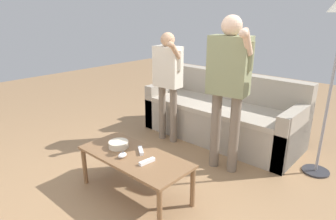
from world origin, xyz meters
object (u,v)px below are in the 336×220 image
object	(u,v)px
coffee_table	(134,160)
player_left	(168,75)
player_right	(228,78)
snack_bowl	(119,144)
couch	(222,116)
game_remote_nunchuk	(122,155)
game_remote_wand_far	(147,161)
game_remote_wand_near	(141,151)

from	to	relation	value
coffee_table	player_left	size ratio (longest dim) A/B	0.77
player_right	player_left	bearing A→B (deg)	170.72
snack_bowl	player_right	bearing A→B (deg)	58.41
couch	player_left	xyz separation A→B (m)	(-0.49, -0.57, 0.58)
player_left	game_remote_nunchuk	bearing A→B (deg)	-65.64
snack_bowl	game_remote_wand_far	distance (m)	0.43
game_remote_wand_near	snack_bowl	bearing A→B (deg)	-163.10
game_remote_wand_far	game_remote_wand_near	bearing A→B (deg)	151.01
player_left	snack_bowl	bearing A→B (deg)	-71.84
game_remote_wand_far	couch	bearing A→B (deg)	99.92
coffee_table	player_left	bearing A→B (deg)	118.07
couch	game_remote_wand_near	xyz separation A→B (m)	(0.11, -1.62, 0.12)
player_left	couch	bearing A→B (deg)	49.09
couch	player_left	bearing A→B (deg)	-130.91
game_remote_nunchuk	game_remote_wand_near	world-z (taller)	game_remote_nunchuk
coffee_table	game_remote_wand_near	xyz separation A→B (m)	(-0.00, 0.08, 0.06)
couch	game_remote_wand_far	distance (m)	1.75
game_remote_wand_near	game_remote_nunchuk	bearing A→B (deg)	-103.75
game_remote_nunchuk	player_left	size ratio (longest dim) A/B	0.06
player_left	game_remote_wand_near	xyz separation A→B (m)	(0.60, -1.05, -0.47)
game_remote_wand_near	couch	bearing A→B (deg)	93.93
snack_bowl	game_remote_wand_near	world-z (taller)	snack_bowl
snack_bowl	game_remote_wand_far	size ratio (longest dim) A/B	1.20
game_remote_nunchuk	player_left	world-z (taller)	player_left
coffee_table	snack_bowl	xyz separation A→B (m)	(-0.24, 0.01, 0.08)
couch	snack_bowl	xyz separation A→B (m)	(-0.12, -1.69, 0.13)
snack_bowl	game_remote_nunchuk	distance (m)	0.22
player_right	game_remote_wand_far	world-z (taller)	player_right
couch	game_remote_wand_near	world-z (taller)	couch
coffee_table	player_right	size ratio (longest dim) A/B	0.67
game_remote_nunchuk	snack_bowl	bearing A→B (deg)	149.52
snack_bowl	game_remote_wand_near	xyz separation A→B (m)	(0.24, 0.07, -0.01)
player_right	game_remote_wand_far	distance (m)	1.18
couch	player_right	world-z (taller)	player_right
couch	player_right	distance (m)	1.12
game_remote_wand_far	game_remote_nunchuk	bearing A→B (deg)	-161.51
game_remote_wand_near	player_left	bearing A→B (deg)	119.91
couch	snack_bowl	distance (m)	1.70
player_left	game_remote_wand_far	world-z (taller)	player_left
coffee_table	game_remote_wand_near	world-z (taller)	game_remote_wand_near
game_remote_wand_near	game_remote_wand_far	size ratio (longest dim) A/B	0.91
couch	snack_bowl	world-z (taller)	couch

